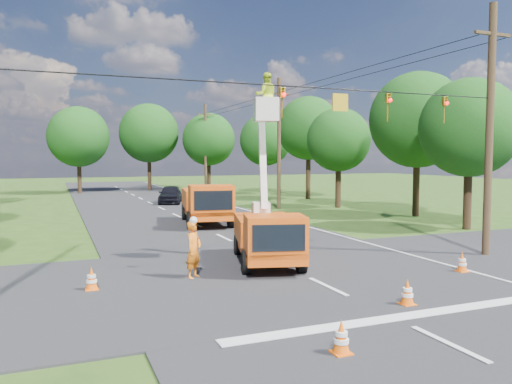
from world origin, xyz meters
name	(u,v)px	position (x,y,z in m)	size (l,w,h in m)	color
ground	(177,216)	(0.00, 20.00, 0.00)	(140.00, 140.00, 0.00)	#274815
road_main	(177,216)	(0.00, 20.00, 0.00)	(12.00, 100.00, 0.06)	black
road_cross	(298,274)	(0.00, 2.00, 0.00)	(56.00, 10.00, 0.07)	black
stop_bar	(394,320)	(0.00, -3.20, 0.00)	(9.00, 0.45, 0.02)	silver
edge_line	(254,213)	(5.60, 20.00, 0.00)	(0.12, 90.00, 0.02)	silver
bucket_truck	(267,223)	(-0.35, 3.80, 1.53)	(3.35, 5.74, 7.09)	#CC550E
second_truck	(207,203)	(0.71, 15.19, 1.27)	(3.48, 6.81, 2.44)	#CC550E
ground_worker	(194,250)	(-3.44, 2.71, 0.94)	(0.69, 0.45, 1.89)	#FF5315
distant_car	(170,194)	(1.64, 29.39, 0.78)	(1.84, 4.58, 1.56)	black
traffic_cone_0	(341,337)	(-2.36, -4.57, 0.36)	(0.38, 0.38, 0.71)	#FC610D
traffic_cone_1	(407,292)	(1.05, -2.38, 0.36)	(0.38, 0.38, 0.71)	#FC610D
traffic_cone_2	(277,235)	(1.88, 7.86, 0.36)	(0.38, 0.38, 0.71)	#FC610D
traffic_cone_3	(271,227)	(2.71, 10.39, 0.36)	(0.38, 0.38, 0.71)	#FC610D
traffic_cone_4	(92,279)	(-6.66, 2.37, 0.36)	(0.38, 0.38, 0.71)	#FC610D
traffic_cone_7	(254,216)	(3.80, 15.40, 0.36)	(0.38, 0.38, 0.71)	#FC610D
traffic_cone_8	(462,262)	(5.33, 0.04, 0.36)	(0.38, 0.38, 0.71)	#FC610D
pole_right_near	(490,128)	(8.50, 2.00, 5.11)	(1.80, 0.30, 10.00)	#4C3823
pole_right_mid	(279,142)	(8.50, 22.00, 5.11)	(1.80, 0.30, 10.00)	#4C3823
pole_right_far	(205,147)	(8.50, 42.00, 5.11)	(1.80, 0.30, 10.00)	#4C3823
signal_span	(356,102)	(2.23, 1.99, 5.88)	(18.00, 0.29, 1.07)	black
tree_right_a	(470,128)	(13.50, 8.00, 5.56)	(5.40, 5.40, 8.28)	#382616
tree_right_b	(418,120)	(15.00, 14.00, 6.43)	(6.40, 6.40, 9.65)	#382616
tree_right_c	(339,140)	(13.20, 21.00, 5.31)	(5.00, 5.00, 7.83)	#382616
tree_right_d	(309,128)	(14.80, 29.00, 6.68)	(6.00, 6.00, 9.70)	#382616
tree_right_e	(265,140)	(13.80, 37.00, 5.81)	(5.60, 5.60, 8.63)	#382616
tree_far_a	(78,137)	(-5.00, 45.00, 6.19)	(6.60, 6.60, 9.50)	#382616
tree_far_b	(149,133)	(3.00, 47.00, 6.81)	(7.00, 7.00, 10.32)	#382616
tree_far_c	(209,139)	(9.50, 44.00, 6.06)	(6.20, 6.20, 9.18)	#382616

